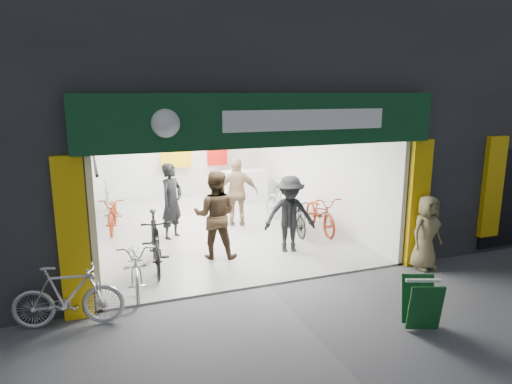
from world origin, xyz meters
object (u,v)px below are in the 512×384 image
bike_left_front (136,264)px  bike_right_front (294,216)px  parked_bike (68,296)px  pedestrian_near (426,233)px  sandwich_board (422,302)px

bike_left_front → bike_right_front: size_ratio=1.17×
bike_right_front → parked_bike: 5.99m
pedestrian_near → sandwich_board: (-1.70, -1.92, -0.34)m
parked_bike → sandwich_board: 5.34m
bike_right_front → pedestrian_near: pedestrian_near is taller
parked_bike → pedestrian_near: size_ratio=1.09×
bike_left_front → pedestrian_near: (5.57, -1.03, 0.28)m
bike_right_front → sandwich_board: bearing=-86.9°
parked_bike → sandwich_board: bearing=-101.3°
bike_left_front → pedestrian_near: size_ratio=1.21×
bike_right_front → parked_bike: size_ratio=0.95×
parked_bike → bike_right_front: bearing=-50.3°
pedestrian_near → sandwich_board: 2.58m
bike_right_front → sandwich_board: (-0.20, -4.91, -0.05)m
bike_left_front → sandwich_board: bearing=-33.4°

